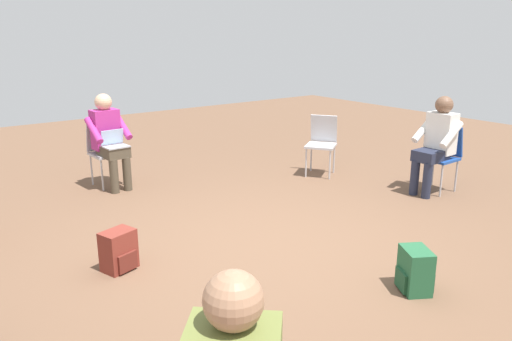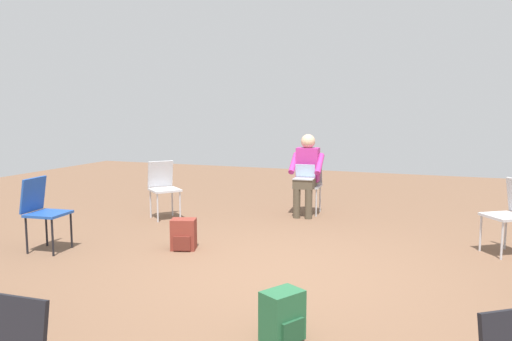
{
  "view_description": "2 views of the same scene",
  "coord_description": "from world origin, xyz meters",
  "px_view_note": "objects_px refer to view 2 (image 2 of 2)",
  "views": [
    {
      "loc": [
        -3.45,
        2.69,
        2.04
      ],
      "look_at": [
        0.37,
        -0.15,
        0.69
      ],
      "focal_mm": 35.0,
      "sensor_mm": 36.0,
      "label": 1
    },
    {
      "loc": [
        -4.52,
        -1.5,
        1.64
      ],
      "look_at": [
        0.23,
        0.28,
        1.0
      ],
      "focal_mm": 35.0,
      "sensor_mm": 36.0,
      "label": 2
    }
  ],
  "objects_px": {
    "person_with_laptop": "(306,170)",
    "backpack_near_laptop_user": "(184,236)",
    "chair_north": "(43,208)",
    "backpack_by_empty_chair": "(282,319)",
    "chair_east": "(308,181)",
    "chair_northeast": "(163,185)",
    "chair_southeast": "(511,211)"
  },
  "relations": [
    {
      "from": "chair_north",
      "to": "chair_east",
      "type": "height_order",
      "value": "same"
    },
    {
      "from": "chair_north",
      "to": "chair_northeast",
      "type": "bearing_deg",
      "value": 163.03
    },
    {
      "from": "chair_northeast",
      "to": "chair_east",
      "type": "height_order",
      "value": "same"
    },
    {
      "from": "chair_east",
      "to": "chair_southeast",
      "type": "xyz_separation_m",
      "value": [
        -1.37,
        -2.69,
        0.0
      ]
    },
    {
      "from": "chair_southeast",
      "to": "person_with_laptop",
      "type": "relative_size",
      "value": 0.69
    },
    {
      "from": "person_with_laptop",
      "to": "chair_east",
      "type": "bearing_deg",
      "value": -90.0
    },
    {
      "from": "chair_north",
      "to": "person_with_laptop",
      "type": "height_order",
      "value": "person_with_laptop"
    },
    {
      "from": "chair_north",
      "to": "backpack_by_empty_chair",
      "type": "distance_m",
      "value": 3.48
    },
    {
      "from": "person_with_laptop",
      "to": "backpack_near_laptop_user",
      "type": "height_order",
      "value": "person_with_laptop"
    },
    {
      "from": "chair_north",
      "to": "person_with_laptop",
      "type": "distance_m",
      "value": 3.76
    },
    {
      "from": "person_with_laptop",
      "to": "backpack_near_laptop_user",
      "type": "xyz_separation_m",
      "value": [
        -2.34,
        0.85,
        -0.53
      ]
    },
    {
      "from": "chair_northeast",
      "to": "chair_southeast",
      "type": "xyz_separation_m",
      "value": [
        -0.24,
        -4.62,
        0.0
      ]
    },
    {
      "from": "chair_northeast",
      "to": "backpack_near_laptop_user",
      "type": "relative_size",
      "value": 2.36
    },
    {
      "from": "chair_north",
      "to": "backpack_near_laptop_user",
      "type": "distance_m",
      "value": 1.64
    },
    {
      "from": "chair_northeast",
      "to": "backpack_by_empty_chair",
      "type": "relative_size",
      "value": 2.36
    },
    {
      "from": "chair_northeast",
      "to": "backpack_by_empty_chair",
      "type": "xyz_separation_m",
      "value": [
        -3.16,
        -2.87,
        -0.34
      ]
    },
    {
      "from": "chair_east",
      "to": "backpack_near_laptop_user",
      "type": "distance_m",
      "value": 2.67
    },
    {
      "from": "chair_north",
      "to": "backpack_near_laptop_user",
      "type": "relative_size",
      "value": 2.36
    },
    {
      "from": "backpack_near_laptop_user",
      "to": "chair_southeast",
      "type": "bearing_deg",
      "value": -72.12
    },
    {
      "from": "chair_east",
      "to": "person_with_laptop",
      "type": "xyz_separation_m",
      "value": [
        -0.17,
        -0.01,
        0.2
      ]
    },
    {
      "from": "chair_north",
      "to": "person_with_laptop",
      "type": "xyz_separation_m",
      "value": [
        2.94,
        -2.34,
        0.2
      ]
    },
    {
      "from": "chair_northeast",
      "to": "chair_north",
      "type": "distance_m",
      "value": 2.02
    },
    {
      "from": "chair_north",
      "to": "backpack_by_empty_chair",
      "type": "relative_size",
      "value": 2.36
    },
    {
      "from": "chair_north",
      "to": "chair_southeast",
      "type": "height_order",
      "value": "same"
    },
    {
      "from": "backpack_near_laptop_user",
      "to": "chair_east",
      "type": "bearing_deg",
      "value": -18.41
    },
    {
      "from": "chair_northeast",
      "to": "person_with_laptop",
      "type": "relative_size",
      "value": 0.69
    },
    {
      "from": "chair_north",
      "to": "chair_east",
      "type": "relative_size",
      "value": 1.0
    },
    {
      "from": "chair_east",
      "to": "backpack_near_laptop_user",
      "type": "bearing_deg",
      "value": 68.1
    },
    {
      "from": "chair_northeast",
      "to": "chair_southeast",
      "type": "relative_size",
      "value": 1.0
    },
    {
      "from": "chair_northeast",
      "to": "chair_north",
      "type": "xyz_separation_m",
      "value": [
        -1.99,
        0.39,
        0.0
      ]
    },
    {
      "from": "backpack_by_empty_chair",
      "to": "person_with_laptop",
      "type": "bearing_deg",
      "value": 12.63
    },
    {
      "from": "chair_east",
      "to": "chair_north",
      "type": "bearing_deg",
      "value": 49.75
    }
  ]
}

